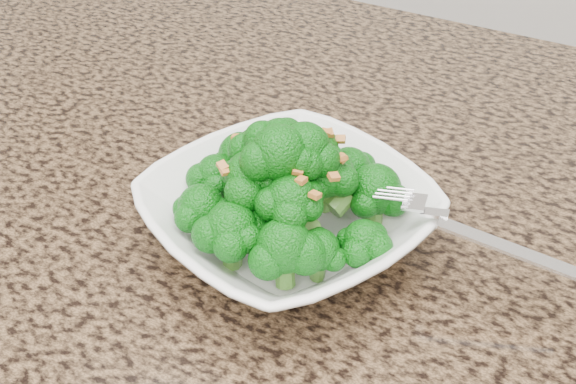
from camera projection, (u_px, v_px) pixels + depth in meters
The scene contains 5 objects.
granite_counter at pixel (151, 252), 0.59m from camera, with size 1.64×1.04×0.03m, color brown.
bowl at pixel (288, 217), 0.56m from camera, with size 0.21×0.21×0.05m, color white.
broccoli_pile at pixel (288, 150), 0.52m from camera, with size 0.19×0.19×0.07m, color #0B630C, non-canonical shape.
garlic_topping at pixel (288, 103), 0.50m from camera, with size 0.11×0.11×0.01m, color #BF742E, non-canonical shape.
fork at pixel (440, 215), 0.51m from camera, with size 0.16×0.03×0.01m, color silver, non-canonical shape.
Camera 1 is at (0.31, -0.03, 1.28)m, focal length 45.00 mm.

